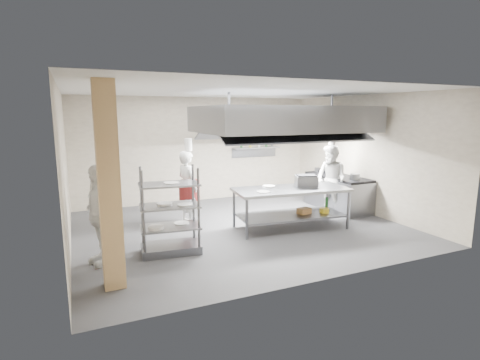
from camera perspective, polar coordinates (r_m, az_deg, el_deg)
name	(u,v)px	position (r m, az deg, el deg)	size (l,w,h in m)	color
floor	(240,227)	(8.51, 0.08, -7.22)	(7.00, 7.00, 0.00)	#2C2C2E
ceiling	(241,91)	(8.14, 0.08, 13.38)	(7.00, 7.00, 0.00)	silver
wall_back	(198,150)	(10.98, -6.36, 4.63)	(7.00, 7.00, 0.00)	gray
wall_left	(65,171)	(7.49, -25.17, 1.20)	(6.00, 6.00, 0.00)	gray
wall_right	(365,154)	(10.13, 18.49, 3.71)	(6.00, 6.00, 0.00)	gray
column	(109,187)	(5.63, -19.32, -1.05)	(0.30, 0.30, 3.00)	#DCAF71
exhaust_hood	(283,119)	(9.08, 6.63, 9.18)	(4.00, 2.50, 0.60)	slate
hood_strip_a	(249,134)	(8.67, 1.42, 7.09)	(1.60, 0.12, 0.04)	white
hood_strip_b	(314,132)	(9.58, 11.26, 7.19)	(1.60, 0.12, 0.04)	white
wall_shelf	(256,148)	(11.51, 2.48, 4.93)	(1.50, 0.28, 0.04)	slate
island	(291,208)	(8.42, 7.72, -4.30)	(2.53, 1.05, 0.91)	slate
island_worktop	(291,190)	(8.32, 7.79, -1.46)	(2.53, 1.05, 0.06)	slate
island_undershelf	(290,215)	(8.46, 7.70, -5.31)	(2.32, 0.95, 0.04)	slate
pass_rack	(170,211)	(6.93, -10.64, -4.60)	(1.06, 0.62, 1.59)	gray
cooking_range	(337,193)	(10.40, 14.60, -1.97)	(0.80, 2.00, 0.84)	slate
range_top	(338,177)	(10.32, 14.71, 0.48)	(0.78, 1.96, 0.06)	black
chef_head	(188,187)	(8.71, -8.00, -1.13)	(0.62, 0.41, 1.71)	silver
chef_line	(331,180)	(9.73, 13.68, 0.02)	(0.86, 0.67, 1.76)	white
chef_plating	(100,215)	(6.72, -20.59, -4.99)	(1.01, 0.42, 1.72)	silver
griddle	(306,181)	(8.62, 10.06, -0.14)	(0.47, 0.37, 0.23)	slate
wicker_basket	(304,211)	(8.53, 9.75, -4.65)	(0.29, 0.20, 0.13)	brown
stockpot	(331,172)	(10.33, 13.65, 1.21)	(0.26, 0.26, 0.18)	gray
plate_stack	(170,225)	(7.01, -10.57, -6.83)	(0.28, 0.28, 0.05)	white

